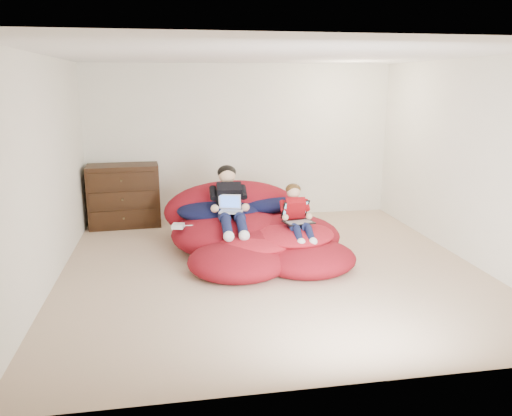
{
  "coord_description": "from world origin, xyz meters",
  "views": [
    {
      "loc": [
        -1.14,
        -5.64,
        2.19
      ],
      "look_at": [
        -0.14,
        0.23,
        0.7
      ],
      "focal_mm": 35.0,
      "sensor_mm": 36.0,
      "label": 1
    }
  ],
  "objects_px": {
    "dresser": "(124,196)",
    "younger_boy": "(297,212)",
    "laptop_black": "(297,216)",
    "laptop_white": "(231,207)",
    "beanbag_pile": "(252,231)",
    "older_boy": "(230,200)"
  },
  "relations": [
    {
      "from": "laptop_white",
      "to": "beanbag_pile",
      "type": "bearing_deg",
      "value": 13.38
    },
    {
      "from": "older_boy",
      "to": "younger_boy",
      "type": "relative_size",
      "value": 1.32
    },
    {
      "from": "dresser",
      "to": "younger_boy",
      "type": "distance_m",
      "value": 2.99
    },
    {
      "from": "beanbag_pile",
      "to": "laptop_white",
      "type": "distance_m",
      "value": 0.47
    },
    {
      "from": "laptop_white",
      "to": "dresser",
      "type": "bearing_deg",
      "value": 132.79
    },
    {
      "from": "beanbag_pile",
      "to": "younger_boy",
      "type": "distance_m",
      "value": 0.72
    },
    {
      "from": "dresser",
      "to": "laptop_black",
      "type": "relative_size",
      "value": 2.57
    },
    {
      "from": "older_boy",
      "to": "laptop_white",
      "type": "height_order",
      "value": "older_boy"
    },
    {
      "from": "beanbag_pile",
      "to": "younger_boy",
      "type": "bearing_deg",
      "value": -35.43
    },
    {
      "from": "dresser",
      "to": "younger_boy",
      "type": "height_order",
      "value": "dresser"
    },
    {
      "from": "younger_boy",
      "to": "laptop_black",
      "type": "relative_size",
      "value": 2.02
    },
    {
      "from": "younger_boy",
      "to": "laptop_white",
      "type": "xyz_separation_m",
      "value": [
        -0.81,
        0.3,
        0.03
      ]
    },
    {
      "from": "younger_boy",
      "to": "laptop_white",
      "type": "height_order",
      "value": "younger_boy"
    },
    {
      "from": "beanbag_pile",
      "to": "laptop_black",
      "type": "xyz_separation_m",
      "value": [
        0.52,
        -0.39,
        0.29
      ]
    },
    {
      "from": "laptop_white",
      "to": "laptop_black",
      "type": "bearing_deg",
      "value": -21.2
    },
    {
      "from": "dresser",
      "to": "beanbag_pile",
      "type": "xyz_separation_m",
      "value": [
        1.78,
        -1.53,
        -0.22
      ]
    },
    {
      "from": "dresser",
      "to": "laptop_black",
      "type": "distance_m",
      "value": 2.99
    },
    {
      "from": "beanbag_pile",
      "to": "older_boy",
      "type": "height_order",
      "value": "older_boy"
    },
    {
      "from": "older_boy",
      "to": "younger_boy",
      "type": "distance_m",
      "value": 0.91
    },
    {
      "from": "laptop_black",
      "to": "younger_boy",
      "type": "bearing_deg",
      "value": 90.0
    },
    {
      "from": "dresser",
      "to": "older_boy",
      "type": "bearing_deg",
      "value": -45.57
    },
    {
      "from": "younger_boy",
      "to": "laptop_black",
      "type": "xyz_separation_m",
      "value": [
        0.0,
        -0.02,
        -0.05
      ]
    }
  ]
}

